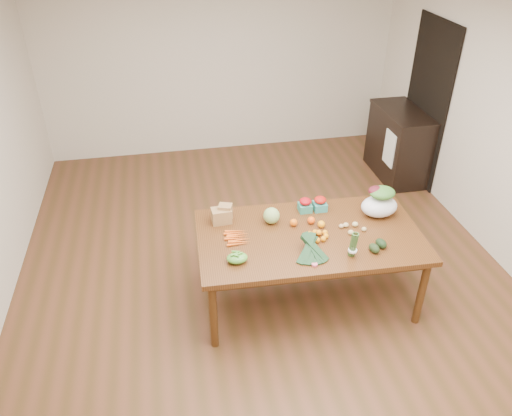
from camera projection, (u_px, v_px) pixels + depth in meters
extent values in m
plane|color=brown|center=(262.00, 269.00, 5.25)|extent=(6.00, 6.00, 0.00)
cube|color=beige|center=(220.00, 60.00, 7.00)|extent=(5.00, 0.02, 2.70)
cube|color=beige|center=(511.00, 132.00, 4.93)|extent=(0.02, 6.00, 2.70)
cube|color=#572F14|center=(307.00, 267.00, 4.70)|extent=(2.06, 1.20, 0.75)
cube|color=black|center=(426.00, 103.00, 6.41)|extent=(0.02, 1.00, 2.10)
cube|color=black|center=(398.00, 144.00, 6.73)|extent=(0.52, 1.02, 0.94)
cube|color=white|center=(389.00, 149.00, 6.43)|extent=(0.02, 0.28, 0.45)
sphere|color=#97B568|center=(271.00, 216.00, 4.61)|extent=(0.15, 0.15, 0.15)
sphere|color=orange|center=(294.00, 223.00, 4.59)|extent=(0.07, 0.07, 0.07)
sphere|color=#F55C0F|center=(311.00, 220.00, 4.62)|extent=(0.07, 0.07, 0.07)
sphere|color=orange|center=(321.00, 224.00, 4.57)|extent=(0.07, 0.07, 0.07)
ellipsoid|color=#559A34|center=(237.00, 258.00, 4.14)|extent=(0.18, 0.13, 0.08)
ellipsoid|color=tan|center=(341.00, 226.00, 4.57)|extent=(0.05, 0.04, 0.04)
ellipsoid|color=tan|center=(351.00, 232.00, 4.48)|extent=(0.05, 0.05, 0.05)
ellipsoid|color=#DCBE7F|center=(355.00, 224.00, 4.59)|extent=(0.06, 0.05, 0.05)
ellipsoid|color=tan|center=(346.00, 225.00, 4.58)|extent=(0.05, 0.05, 0.05)
ellipsoid|color=tan|center=(364.00, 229.00, 4.53)|extent=(0.05, 0.04, 0.04)
ellipsoid|color=black|center=(374.00, 248.00, 4.26)|extent=(0.11, 0.13, 0.08)
ellipsoid|color=black|center=(381.00, 243.00, 4.31)|extent=(0.11, 0.14, 0.08)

